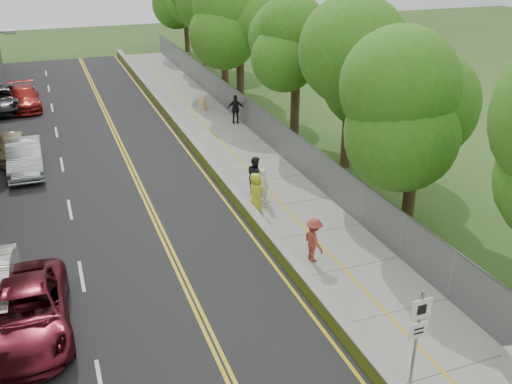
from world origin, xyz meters
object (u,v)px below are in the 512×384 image
car_2 (27,312)px  signpost (418,328)px  painter_0 (256,193)px  person_far (236,109)px  construction_barrel (202,104)px

car_2 → signpost: bearing=-30.8°
painter_0 → person_far: bearing=-15.3°
car_2 → person_far: size_ratio=2.92×
signpost → person_far: 24.93m
painter_0 → person_far: size_ratio=0.99×
construction_barrel → signpost: bearing=-93.9°
construction_barrel → car_2: size_ratio=0.15×
car_2 → construction_barrel: bearing=62.7°
car_2 → painter_0: 11.22m
construction_barrel → person_far: 4.18m
signpost → person_far: size_ratio=1.61×
car_2 → person_far: bearing=55.3°
car_2 → person_far: person_far is taller
construction_barrel → car_2: (-12.00, -22.49, 0.35)m
painter_0 → construction_barrel: bearing=-7.9°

